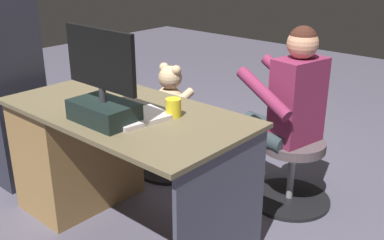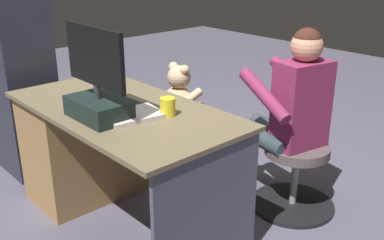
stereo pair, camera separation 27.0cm
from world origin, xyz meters
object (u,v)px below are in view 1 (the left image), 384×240
tv_remote (104,105)px  person (283,103)px  teddy_bear (172,92)px  visitor_chair (292,168)px  keyboard (143,108)px  cup (173,108)px  office_chair_teddy (171,139)px  computer_mouse (103,96)px  monitor (103,95)px  desk (88,148)px

tv_remote → person: size_ratio=0.13×
teddy_bear → visitor_chair: teddy_bear is taller
keyboard → visitor_chair: bearing=-121.2°
keyboard → cup: cup is taller
keyboard → office_chair_teddy: size_ratio=0.75×
computer_mouse → office_chair_teddy: bearing=-81.1°
monitor → cup: (-0.21, -0.29, -0.09)m
tv_remote → office_chair_teddy: tv_remote is taller
tv_remote → keyboard: bearing=-135.7°
computer_mouse → desk: bearing=15.9°
desk → monitor: (-0.44, 0.18, 0.49)m
desk → teddy_bear: bearing=-93.1°
computer_mouse → office_chair_teddy: (0.11, -0.67, -0.53)m
cup → monitor: bearing=53.4°
computer_mouse → cup: cup is taller
office_chair_teddy → person: (-0.83, -0.16, 0.44)m
desk → office_chair_teddy: bearing=-93.1°
office_chair_teddy → teddy_bear: teddy_bear is taller
monitor → visitor_chair: bearing=-115.5°
office_chair_teddy → teddy_bear: 0.37m
monitor → cup: 0.37m
desk → keyboard: bearing=-171.1°
keyboard → computer_mouse: size_ratio=4.38×
monitor → computer_mouse: (0.30, -0.22, -0.13)m
keyboard → office_chair_teddy: keyboard is taller
computer_mouse → visitor_chair: 1.29m
desk → office_chair_teddy: desk is taller
visitor_chair → keyboard: bearing=58.8°
tv_remote → cup: bearing=-145.3°
desk → office_chair_teddy: (-0.04, -0.72, -0.16)m
cup → teddy_bear: (0.62, -0.62, -0.19)m
office_chair_teddy → person: size_ratio=0.48×
office_chair_teddy → teddy_bear: (0.00, -0.01, 0.37)m
monitor → office_chair_teddy: size_ratio=0.88×
cup → computer_mouse: bearing=7.1°
computer_mouse → person: size_ratio=0.08×
cup → visitor_chair: bearing=-110.8°
keyboard → computer_mouse: 0.31m
keyboard → teddy_bear: 0.79m
office_chair_teddy → person: 0.95m
visitor_chair → office_chair_teddy: bearing=11.1°
cup → tv_remote: (0.40, 0.15, -0.04)m
visitor_chair → person: 0.45m
desk → cup: cup is taller
desk → cup: (-0.66, -0.11, 0.40)m
computer_mouse → cup: 0.52m
keyboard → teddy_bear: (0.42, -0.66, -0.15)m
monitor → person: 1.16m
tv_remote → teddy_bear: 0.82m
computer_mouse → tv_remote: (-0.11, 0.09, -0.01)m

